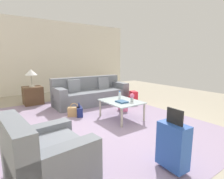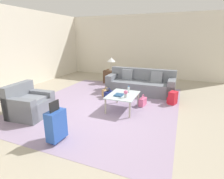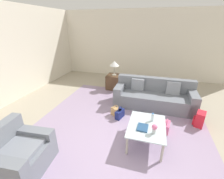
% 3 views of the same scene
% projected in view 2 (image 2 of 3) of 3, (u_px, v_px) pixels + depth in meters
% --- Properties ---
extents(ground_plane, '(12.00, 12.00, 0.00)m').
position_uv_depth(ground_plane, '(101.00, 112.00, 4.86)').
color(ground_plane, '#A89E89').
extents(wall_right, '(0.12, 8.00, 3.10)m').
position_uv_depth(wall_right, '(143.00, 47.00, 8.91)').
color(wall_right, silver).
rests_on(wall_right, ground).
extents(area_rug, '(5.20, 4.40, 0.01)m').
position_uv_depth(area_rug, '(103.00, 104.00, 5.47)').
color(area_rug, '#9984A3').
rests_on(area_rug, ground).
extents(couch, '(0.89, 2.43, 0.88)m').
position_uv_depth(couch, '(141.00, 85.00, 6.51)').
color(couch, slate).
rests_on(couch, ground).
extents(armchair, '(1.01, 0.95, 0.86)m').
position_uv_depth(armchair, '(28.00, 105.00, 4.57)').
color(armchair, slate).
rests_on(armchair, ground).
extents(coffee_table, '(1.00, 0.78, 0.46)m').
position_uv_depth(coffee_table, '(123.00, 96.00, 4.92)').
color(coffee_table, silver).
rests_on(coffee_table, ground).
extents(water_bottle, '(0.06, 0.06, 0.20)m').
position_uv_depth(water_bottle, '(128.00, 90.00, 5.02)').
color(water_bottle, silver).
rests_on(water_bottle, coffee_table).
extents(coffee_table_book, '(0.28, 0.23, 0.03)m').
position_uv_depth(coffee_table_book, '(119.00, 95.00, 4.82)').
color(coffee_table_book, navy).
rests_on(coffee_table_book, coffee_table).
extents(flower_vase, '(0.11, 0.11, 0.21)m').
position_uv_depth(flower_vase, '(126.00, 93.00, 4.62)').
color(flower_vase, '#B2B7BC').
rests_on(flower_vase, coffee_table).
extents(side_table, '(0.57, 0.57, 0.58)m').
position_uv_depth(side_table, '(111.00, 76.00, 7.98)').
color(side_table, '#513823').
rests_on(side_table, ground).
extents(table_lamp, '(0.38, 0.38, 0.57)m').
position_uv_depth(table_lamp, '(111.00, 60.00, 7.77)').
color(table_lamp, '#ADA899').
rests_on(table_lamp, side_table).
extents(suitcase_blue, '(0.41, 0.24, 0.85)m').
position_uv_depth(suitcase_blue, '(56.00, 125.00, 3.41)').
color(suitcase_blue, '#2851AD').
rests_on(suitcase_blue, ground).
extents(handbag_navy, '(0.35, 0.23, 0.36)m').
position_uv_depth(handbag_navy, '(108.00, 94.00, 5.97)').
color(handbag_navy, navy).
rests_on(handbag_navy, ground).
extents(handbag_pink, '(0.34, 0.19, 0.36)m').
position_uv_depth(handbag_pink, '(143.00, 102.00, 5.29)').
color(handbag_pink, pink).
rests_on(handbag_pink, ground).
extents(handbag_tan, '(0.28, 0.35, 0.36)m').
position_uv_depth(handbag_tan, '(106.00, 93.00, 6.06)').
color(handbag_tan, tan).
rests_on(handbag_tan, ground).
extents(backpack_red, '(0.35, 0.32, 0.40)m').
position_uv_depth(backpack_red, '(173.00, 98.00, 5.41)').
color(backpack_red, red).
rests_on(backpack_red, ground).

